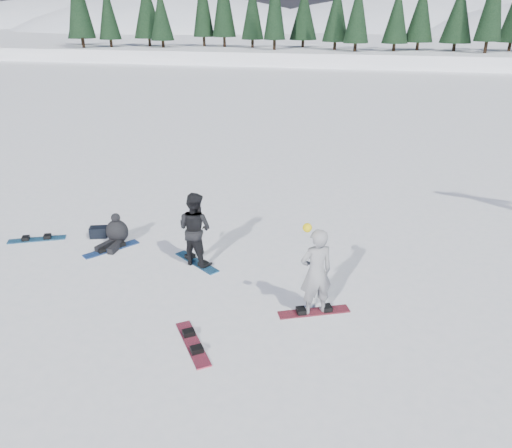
{
  "coord_description": "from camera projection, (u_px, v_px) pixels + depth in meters",
  "views": [
    {
      "loc": [
        3.08,
        -9.63,
        5.77
      ],
      "look_at": [
        0.48,
        1.01,
        1.1
      ],
      "focal_mm": 35.0,
      "sensor_mm": 36.0,
      "label": 1
    }
  ],
  "objects": [
    {
      "name": "ground",
      "position": [
        225.0,
        282.0,
        11.54
      ],
      "size": [
        420.0,
        420.0,
        0.0
      ],
      "primitive_type": "plane",
      "color": "white",
      "rests_on": "ground"
    },
    {
      "name": "alpine_backdrop",
      "position": [
        342.0,
        68.0,
        188.64
      ],
      "size": [
        412.5,
        227.0,
        53.2
      ],
      "color": "white",
      "rests_on": "ground"
    },
    {
      "name": "snowboarder_woman",
      "position": [
        316.0,
        272.0,
        10.01
      ],
      "size": [
        0.83,
        0.74,
        2.05
      ],
      "rotation": [
        0.0,
        0.0,
        3.68
      ],
      "color": "#9D9DA2",
      "rests_on": "ground"
    },
    {
      "name": "snowboarder_man",
      "position": [
        195.0,
        229.0,
        12.08
      ],
      "size": [
        1.07,
        0.94,
        1.85
      ],
      "primitive_type": "imported",
      "rotation": [
        0.0,
        0.0,
        2.83
      ],
      "color": "black",
      "rests_on": "ground"
    },
    {
      "name": "seated_rider",
      "position": [
        116.0,
        232.0,
        13.36
      ],
      "size": [
        0.67,
        1.04,
        0.85
      ],
      "rotation": [
        0.0,
        0.0,
        -0.14
      ],
      "color": "black",
      "rests_on": "ground"
    },
    {
      "name": "gear_bag",
      "position": [
        98.0,
        232.0,
        13.81
      ],
      "size": [
        0.52,
        0.43,
        0.3
      ],
      "primitive_type": "cube",
      "rotation": [
        0.0,
        0.0,
        0.34
      ],
      "color": "black",
      "rests_on": "ground"
    },
    {
      "name": "snowboard_woman",
      "position": [
        314.0,
        312.0,
        10.38
      ],
      "size": [
        1.48,
        0.87,
        0.03
      ],
      "primitive_type": "cube",
      "rotation": [
        0.0,
        0.0,
        0.42
      ],
      "color": "#A12331",
      "rests_on": "ground"
    },
    {
      "name": "snowboard_man",
      "position": [
        197.0,
        262.0,
        12.43
      ],
      "size": [
        1.4,
        1.08,
        0.03
      ],
      "primitive_type": "cube",
      "rotation": [
        0.0,
        0.0,
        -0.6
      ],
      "color": "#19598C",
      "rests_on": "ground"
    },
    {
      "name": "snowboard_loose_a",
      "position": [
        111.0,
        249.0,
        13.13
      ],
      "size": [
        1.1,
        1.38,
        0.03
      ],
      "primitive_type": "cube",
      "rotation": [
        0.0,
        0.0,
        0.95
      ],
      "color": "#1C469A",
      "rests_on": "ground"
    },
    {
      "name": "snowboard_loose_c",
      "position": [
        37.0,
        239.0,
        13.68
      ],
      "size": [
        1.47,
        0.9,
        0.03
      ],
      "primitive_type": "cube",
      "rotation": [
        0.0,
        0.0,
        0.45
      ],
      "color": "#1A5D8F",
      "rests_on": "ground"
    },
    {
      "name": "snowboard_loose_b",
      "position": [
        193.0,
        344.0,
        9.38
      ],
      "size": [
        1.11,
        1.38,
        0.03
      ],
      "primitive_type": "cube",
      "rotation": [
        0.0,
        0.0,
        -0.94
      ],
      "color": "#9F2239",
      "rests_on": "ground"
    }
  ]
}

